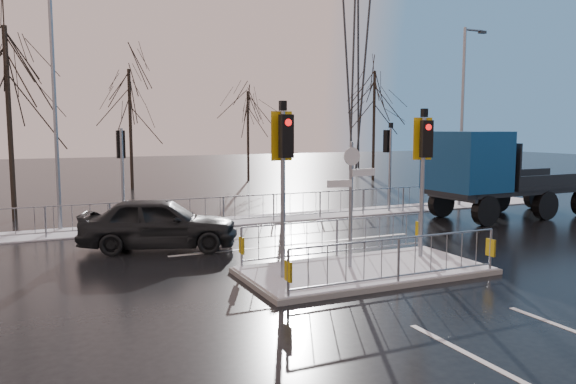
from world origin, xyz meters
name	(u,v)px	position (x,y,z in m)	size (l,w,h in m)	color
ground	(365,273)	(0.00, 0.00, 0.00)	(120.00, 120.00, 0.00)	black
snow_verge	(244,220)	(0.00, 8.60, 0.02)	(30.00, 2.00, 0.04)	white
lane_markings	(372,276)	(0.00, -0.33, 0.00)	(8.00, 11.38, 0.01)	silver
traffic_island	(364,258)	(-0.01, 0.01, 0.39)	(6.00, 3.04, 4.15)	slate
far_kerb_fixtures	(255,196)	(0.29, 8.09, 1.02)	(18.00, 0.65, 3.83)	gray
car_far_lane	(159,223)	(-3.98, 4.90, 0.77)	(1.82, 4.54, 1.55)	black
flatbed_truck	(486,173)	(8.74, 5.08, 1.82)	(7.45, 2.90, 3.42)	black
tree_near_b	(7,85)	(-8.00, 12.50, 5.15)	(4.00, 4.00, 7.55)	black
tree_far_a	(130,106)	(-2.00, 22.00, 4.82)	(3.75, 3.75, 7.08)	black
tree_far_b	(248,118)	(6.00, 24.00, 4.18)	(3.25, 3.25, 6.14)	black
tree_far_c	(374,104)	(14.00, 21.00, 5.15)	(4.00, 4.00, 7.55)	black
street_lamp_right	(464,109)	(10.57, 8.50, 4.39)	(1.25, 0.18, 8.00)	gray
street_lamp_left	(57,100)	(-6.43, 9.50, 4.49)	(1.25, 0.18, 8.20)	gray
pylon_wires	(345,37)	(16.88, 30.00, 11.03)	(70.00, 2.38, 19.97)	#2D3033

